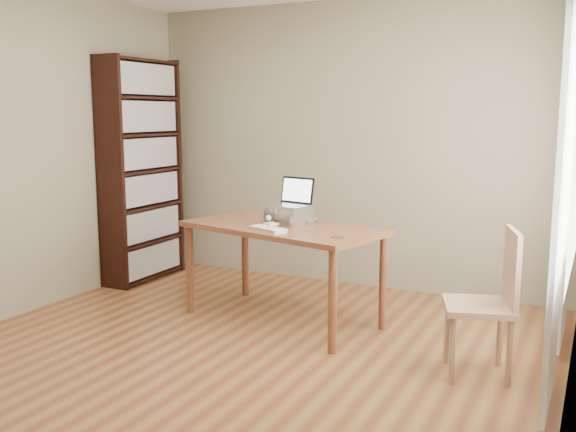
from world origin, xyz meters
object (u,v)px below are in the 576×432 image
at_px(cat, 290,215).
at_px(bookshelf, 142,171).
at_px(keyboard, 267,228).
at_px(laptop, 290,199).
at_px(desk, 283,237).
at_px(chair, 491,299).

bearing_deg(cat, bookshelf, -169.71).
bearing_deg(keyboard, laptop, 108.42).
relative_size(desk, chair, 1.82).
height_order(laptop, keyboard, laptop).
height_order(desk, keyboard, keyboard).
relative_size(desk, keyboard, 5.07).
relative_size(keyboard, cat, 0.69).
height_order(cat, chair, chair).
xyz_separation_m(desk, cat, (0.01, 0.11, 0.15)).
bearing_deg(desk, chair, -0.90).
bearing_deg(cat, desk, -68.13).
xyz_separation_m(cat, chair, (1.60, -0.52, -0.32)).
distance_m(laptop, cat, 0.13).
relative_size(bookshelf, cat, 4.44).
xyz_separation_m(laptop, keyboard, (-0.02, -0.35, -0.18)).
distance_m(bookshelf, laptop, 1.84).
relative_size(bookshelf, keyboard, 6.43).
distance_m(desk, chair, 1.67).
distance_m(bookshelf, chair, 3.57).
bearing_deg(chair, desk, 148.08).
bearing_deg(laptop, keyboard, -79.05).
bearing_deg(keyboard, bookshelf, 176.99).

